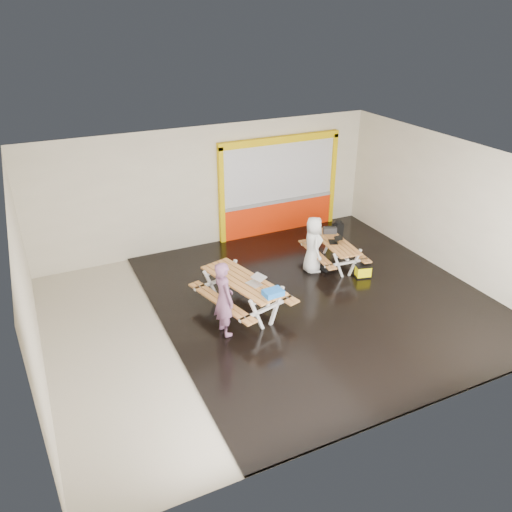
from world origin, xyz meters
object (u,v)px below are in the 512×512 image
picnic_table_left (243,287)px  fluke_bag (363,271)px  dark_case (327,266)px  blue_pouch (273,293)px  laptop_left (256,281)px  laptop_right (335,241)px  backpack (338,229)px  picnic_table_right (334,247)px  toolbox (330,230)px  person_left (224,299)px  person_right (313,245)px

picnic_table_left → fluke_bag: bearing=2.2°
dark_case → blue_pouch: bearing=-144.6°
laptop_left → blue_pouch: size_ratio=1.09×
picnic_table_left → blue_pouch: blue_pouch is taller
laptop_left → dark_case: laptop_left is taller
laptop_right → backpack: bearing=51.9°
picnic_table_right → toolbox: bearing=71.1°
dark_case → fluke_bag: size_ratio=0.85×
person_left → laptop_left: person_left is taller
picnic_table_left → backpack: bearing=26.0°
laptop_left → toolbox: 3.66m
person_right → blue_pouch: person_right is taller
picnic_table_left → laptop_right: (3.13, 1.01, 0.12)m
person_right → laptop_left: size_ratio=3.42×
person_left → backpack: (4.49, 2.49, -0.24)m
picnic_table_right → blue_pouch: bearing=-145.3°
person_right → backpack: person_right is taller
person_right → laptop_left: person_right is taller
laptop_left → person_left: bearing=-158.7°
picnic_table_left → toolbox: 3.69m
picnic_table_right → toolbox: 0.60m
picnic_table_left → picnic_table_right: (3.15, 1.07, -0.10)m
laptop_right → person_left: bearing=-156.7°
blue_pouch → fluke_bag: blue_pouch is taller
toolbox → fluke_bag: toolbox is taller
person_left → person_right: 3.60m
person_right → blue_pouch: 2.91m
person_left → dark_case: bearing=-71.4°
blue_pouch → backpack: (3.47, 2.74, -0.26)m
picnic_table_left → blue_pouch: 0.99m
person_left → fluke_bag: (4.17, 0.78, -0.70)m
person_right → laptop_right: person_right is taller
picnic_table_left → laptop_left: size_ratio=5.55×
laptop_left → backpack: laptop_left is taller
fluke_bag → toolbox: bearing=95.3°
laptop_left → toolbox: (3.14, 1.87, -0.10)m
blue_pouch → person_right: bearing=42.0°
dark_case → laptop_right: bearing=19.7°
picnic_table_left → fluke_bag: 3.49m
toolbox → backpack: toolbox is taller
fluke_bag → person_left: bearing=-169.4°
dark_case → picnic_table_left: bearing=-162.3°
backpack → fluke_bag: bearing=-100.6°
person_left → backpack: size_ratio=3.65×
laptop_right → dark_case: bearing=-160.3°
blue_pouch → fluke_bag: (3.15, 1.04, -0.72)m
picnic_table_left → laptop_right: bearing=17.9°
laptop_left → fluke_bag: size_ratio=1.02×
person_right → toolbox: (0.86, 0.54, 0.05)m
blue_pouch → backpack: 4.43m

